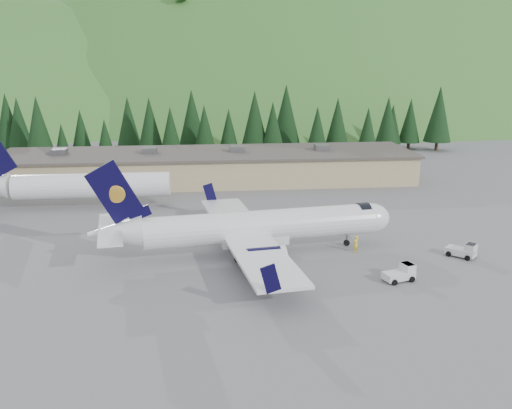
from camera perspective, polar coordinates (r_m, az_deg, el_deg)
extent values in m
plane|color=#5D5D63|center=(63.93, 0.56, -4.84)|extent=(600.00, 600.00, 0.00)
cylinder|color=white|center=(62.95, 0.57, -2.14)|extent=(26.13, 6.96, 3.48)
ellipsoid|color=white|center=(67.20, 11.33, -1.33)|extent=(4.95, 4.06, 3.48)
cylinder|color=black|center=(66.71, 10.63, -1.05)|extent=(1.67, 3.02, 2.87)
cone|color=white|center=(61.05, -13.90, -2.77)|extent=(5.97, 4.20, 3.48)
cube|color=white|center=(63.18, -0.25, -3.47)|extent=(7.73, 3.94, 0.92)
cube|color=white|center=(62.81, -1.07, -3.06)|extent=(9.31, 31.84, 0.32)
cube|color=black|center=(77.12, -4.66, 1.20)|extent=(1.87, 0.39, 2.66)
cube|color=black|center=(47.74, 1.47, -7.43)|extent=(1.87, 0.39, 2.66)
cylinder|color=black|center=(68.23, -1.30, -2.29)|extent=(4.14, 2.63, 2.13)
cylinder|color=white|center=(68.62, 0.13, -2.19)|extent=(0.86, 2.31, 2.26)
cube|color=white|center=(68.09, -1.31, -1.88)|extent=(2.05, 0.51, 0.83)
cylinder|color=black|center=(58.34, 0.98, -5.30)|extent=(4.14, 2.63, 2.13)
cylinder|color=white|center=(58.79, 2.65, -5.16)|extent=(0.86, 2.31, 2.26)
cube|color=white|center=(58.17, 0.99, -4.83)|extent=(2.05, 0.51, 0.83)
cube|color=black|center=(59.92, -13.98, 1.20)|extent=(5.70, 1.05, 6.79)
ellipsoid|color=gold|center=(60.14, -13.79, 1.07)|extent=(1.84, 0.41, 1.83)
ellipsoid|color=gold|center=(59.78, -13.79, 0.99)|extent=(1.84, 0.41, 1.83)
cube|color=black|center=(60.53, -11.57, -0.88)|extent=(2.56, 0.58, 1.83)
cube|color=white|center=(60.92, -14.36, -2.38)|extent=(3.95, 11.78, 0.20)
cylinder|color=slate|center=(66.78, 9.06, -3.41)|extent=(0.21, 0.21, 1.66)
cylinder|color=black|center=(66.93, 9.05, -3.80)|extent=(0.73, 0.35, 0.70)
cylinder|color=slate|center=(65.35, -2.34, -3.55)|extent=(0.25, 0.25, 1.85)
cylinder|color=black|center=(65.56, -2.02, -3.87)|extent=(1.05, 0.46, 1.02)
cylinder|color=black|center=(65.42, -2.66, -3.92)|extent=(1.05, 0.46, 1.02)
cylinder|color=slate|center=(60.73, -1.40, -4.99)|extent=(0.25, 0.25, 1.85)
cylinder|color=black|center=(60.95, -1.06, -5.33)|extent=(1.05, 0.46, 1.02)
cylinder|color=black|center=(60.80, -1.74, -5.39)|extent=(1.05, 0.46, 1.02)
cylinder|color=white|center=(85.20, -16.05, 1.82)|extent=(22.00, 3.60, 3.60)
cube|color=silver|center=(57.82, 14.06, -6.88)|extent=(3.38, 2.35, 0.72)
cube|color=silver|center=(58.19, 14.91, -6.15)|extent=(1.39, 1.66, 0.92)
cube|color=black|center=(58.05, 14.94, -5.77)|extent=(1.26, 1.54, 0.10)
cylinder|color=black|center=(59.10, 14.37, -6.70)|extent=(0.61, 0.38, 0.57)
cylinder|color=black|center=(57.91, 15.34, -7.23)|extent=(0.61, 0.38, 0.57)
cylinder|color=black|center=(57.95, 12.74, -7.04)|extent=(0.61, 0.38, 0.57)
cylinder|color=black|center=(56.74, 13.70, -7.58)|extent=(0.61, 0.38, 0.57)
cube|color=silver|center=(66.47, 19.79, -4.45)|extent=(3.28, 3.27, 0.72)
cube|color=silver|center=(65.98, 20.68, -4.11)|extent=(1.75, 1.75, 0.93)
cube|color=black|center=(65.85, 20.71, -3.77)|extent=(1.60, 1.60, 0.10)
cylinder|color=black|center=(67.01, 20.84, -4.65)|extent=(0.57, 0.57, 0.58)
cylinder|color=black|center=(65.52, 20.38, -5.04)|extent=(0.57, 0.57, 0.58)
cylinder|color=black|center=(67.60, 19.18, -4.33)|extent=(0.57, 0.57, 0.58)
cylinder|color=black|center=(66.12, 18.69, -4.71)|extent=(0.57, 0.57, 0.58)
cube|color=tan|center=(99.69, -4.78, 3.71)|extent=(70.00, 16.00, 4.80)
cube|color=#47423D|center=(99.23, -4.81, 5.15)|extent=(71.00, 17.00, 0.40)
cube|color=slate|center=(101.78, -19.09, 5.00)|extent=(2.50, 2.50, 1.00)
cube|color=slate|center=(99.44, -10.61, 5.35)|extent=(2.50, 2.50, 1.00)
cube|color=slate|center=(99.34, -1.92, 5.59)|extent=(2.50, 2.50, 1.00)
cube|color=slate|center=(101.49, 6.60, 5.69)|extent=(2.50, 2.50, 1.00)
imported|color=yellow|center=(64.76, 9.96, -3.91)|extent=(0.83, 0.79, 1.91)
cone|color=black|center=(130.10, -23.61, 7.59)|extent=(5.81, 5.81, 11.88)
cone|color=black|center=(127.67, -22.65, 7.37)|extent=(5.49, 5.49, 11.23)
cone|color=black|center=(119.01, -20.95, 7.27)|extent=(5.79, 5.79, 11.84)
cone|color=black|center=(119.23, -18.81, 5.97)|extent=(3.52, 3.52, 7.21)
cone|color=black|center=(122.48, -17.10, 6.94)|extent=(4.49, 4.49, 9.18)
cone|color=black|center=(116.64, -14.84, 6.34)|extent=(3.91, 3.91, 7.99)
cone|color=black|center=(128.05, -12.66, 8.06)|extent=(5.32, 5.32, 10.88)
cone|color=black|center=(121.44, -10.57, 7.89)|extent=(5.44, 5.44, 11.13)
cone|color=black|center=(117.33, -8.53, 7.30)|extent=(4.77, 4.77, 9.76)
cone|color=black|center=(123.49, -6.42, 8.53)|extent=(6.01, 6.01, 12.30)
cone|color=black|center=(117.88, -5.17, 7.50)|extent=(4.87, 4.87, 9.97)
cone|color=black|center=(119.36, -2.74, 7.38)|extent=(4.49, 4.49, 9.18)
cone|color=black|center=(119.54, -0.13, 8.40)|extent=(5.99, 5.99, 12.26)
cone|color=black|center=(118.64, 1.68, 7.75)|extent=(5.10, 5.10, 10.44)
cone|color=black|center=(127.75, 3.02, 9.01)|extent=(6.36, 6.36, 13.01)
cone|color=black|center=(120.29, 6.14, 7.49)|extent=(4.67, 4.67, 9.55)
cone|color=black|center=(122.82, 8.13, 8.01)|extent=(5.35, 5.35, 10.93)
cone|color=black|center=(131.87, 8.34, 7.85)|extent=(4.32, 4.32, 8.83)
cone|color=black|center=(123.77, 11.11, 7.40)|extent=(4.51, 4.51, 9.22)
cone|color=black|center=(132.02, 13.03, 8.17)|extent=(5.23, 5.23, 10.70)
cone|color=black|center=(135.89, 13.48, 7.84)|extent=(4.39, 4.39, 8.98)
cone|color=black|center=(137.50, 15.15, 8.12)|extent=(4.93, 4.93, 10.09)
cone|color=black|center=(137.49, 17.82, 8.62)|extent=(6.14, 6.14, 12.55)
ellipsoid|color=#275E1D|center=(262.76, -24.17, -8.13)|extent=(336.00, 240.00, 240.00)
ellipsoid|color=#275E1D|center=(284.68, 4.00, -7.22)|extent=(420.00, 300.00, 300.00)
ellipsoid|color=#275E1D|center=(359.27, 22.10, -3.58)|extent=(392.00, 280.00, 280.00)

